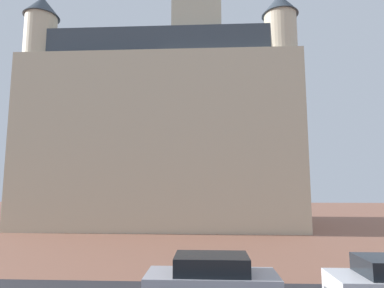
# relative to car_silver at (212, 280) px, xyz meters

# --- Properties ---
(landmark_building) EXTENTS (25.00, 14.74, 34.10)m
(landmark_building) POSITION_rel_car_silver_xyz_m (-4.13, 21.44, 8.94)
(landmark_building) COLOR beige
(landmark_building) RESTS_ON ground_plane
(car_silver) EXTENTS (4.35, 1.93, 1.52)m
(car_silver) POSITION_rel_car_silver_xyz_m (0.00, 0.00, 0.00)
(car_silver) COLOR #B2B2BC
(car_silver) RESTS_ON ground_plane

